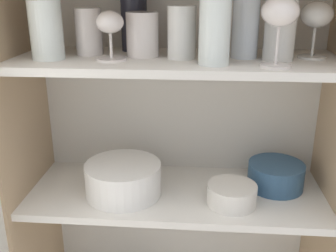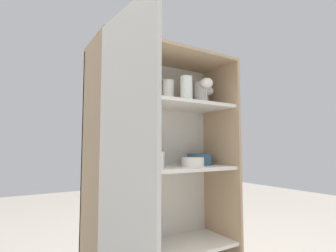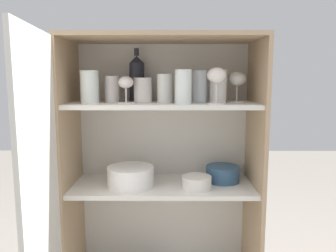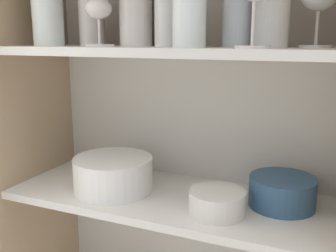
{
  "view_description": "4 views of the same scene",
  "coord_description": "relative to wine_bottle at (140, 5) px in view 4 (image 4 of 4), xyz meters",
  "views": [
    {
      "loc": [
        0.06,
        -0.83,
        1.25
      ],
      "look_at": [
        -0.02,
        0.14,
        0.9
      ],
      "focal_mm": 42.0,
      "sensor_mm": 36.0,
      "label": 1
    },
    {
      "loc": [
        -0.78,
        -1.13,
        0.81
      ],
      "look_at": [
        0.01,
        0.15,
        0.93
      ],
      "focal_mm": 28.0,
      "sensor_mm": 36.0,
      "label": 2
    },
    {
      "loc": [
        0.03,
        -1.3,
        1.18
      ],
      "look_at": [
        0.02,
        0.19,
        0.97
      ],
      "focal_mm": 35.0,
      "sensor_mm": 36.0,
      "label": 3
    },
    {
      "loc": [
        0.39,
        -0.72,
        1.1
      ],
      "look_at": [
        0.01,
        0.14,
        0.89
      ],
      "focal_mm": 42.0,
      "sensor_mm": 36.0,
      "label": 4
    }
  ],
  "objects": [
    {
      "name": "tumbler_glass_4",
      "position": [
        -0.19,
        -0.15,
        -0.04
      ],
      "size": [
        0.08,
        0.08,
        0.14
      ],
      "color": "white",
      "rests_on": "shelf_board_upper"
    },
    {
      "name": "tumbler_glass_6",
      "position": [
        0.04,
        -0.09,
        -0.05
      ],
      "size": [
        0.08,
        0.08,
        0.11
      ],
      "color": "silver",
      "rests_on": "shelf_board_upper"
    },
    {
      "name": "shelf_board_middle",
      "position": [
        0.12,
        -0.1,
        -0.5
      ],
      "size": [
        0.82,
        0.32,
        0.02
      ],
      "primitive_type": "cube",
      "color": "silver"
    },
    {
      "name": "serving_bowl_small",
      "position": [
        0.28,
        -0.16,
        -0.46
      ],
      "size": [
        0.13,
        0.13,
        0.06
      ],
      "color": "silver",
      "rests_on": "shelf_board_middle"
    },
    {
      "name": "mixing_bowl_large",
      "position": [
        0.41,
        -0.06,
        -0.45
      ],
      "size": [
        0.16,
        0.16,
        0.07
      ],
      "color": "#33567A",
      "rests_on": "shelf_board_middle"
    },
    {
      "name": "shelf_board_upper",
      "position": [
        0.12,
        -0.1,
        -0.12
      ],
      "size": [
        0.82,
        0.32,
        0.02
      ],
      "primitive_type": "cube",
      "color": "silver"
    },
    {
      "name": "plate_stack_white",
      "position": [
        -0.02,
        -0.13,
        -0.44
      ],
      "size": [
        0.21,
        0.21,
        0.09
      ],
      "color": "white",
      "rests_on": "shelf_board_middle"
    },
    {
      "name": "cupboard_side_left",
      "position": [
        -0.3,
        -0.1,
        -0.51
      ],
      "size": [
        0.02,
        0.35,
        1.35
      ],
      "primitive_type": "cube",
      "color": "tan",
      "rests_on": "ground_plane"
    },
    {
      "name": "wine_glass_1",
      "position": [
        -0.03,
        -0.15,
        -0.03
      ],
      "size": [
        0.07,
        0.07,
        0.12
      ],
      "color": "silver",
      "rests_on": "shelf_board_upper"
    },
    {
      "name": "wine_bottle",
      "position": [
        0.0,
        0.0,
        0.0
      ],
      "size": [
        0.07,
        0.07,
        0.25
      ],
      "color": "black",
      "rests_on": "shelf_board_upper"
    },
    {
      "name": "tumbler_glass_1",
      "position": [
        0.29,
        -0.09,
        -0.04
      ],
      "size": [
        0.07,
        0.07,
        0.14
      ],
      "color": "white",
      "rests_on": "shelf_board_upper"
    },
    {
      "name": "tumbler_glass_5",
      "position": [
        0.21,
        -0.19,
        -0.04
      ],
      "size": [
        0.07,
        0.07,
        0.14
      ],
      "color": "white",
      "rests_on": "shelf_board_upper"
    },
    {
      "name": "tumbler_glass_2",
      "position": [
        -0.11,
        -0.08,
        -0.05
      ],
      "size": [
        0.07,
        0.07,
        0.12
      ],
      "color": "silver",
      "rests_on": "shelf_board_upper"
    },
    {
      "name": "tumbler_glass_0",
      "position": [
        0.37,
        -0.12,
        -0.04
      ],
      "size": [
        0.07,
        0.07,
        0.14
      ],
      "color": "white",
      "rests_on": "shelf_board_upper"
    },
    {
      "name": "cupboard_back_panel",
      "position": [
        0.12,
        0.06,
        -0.51
      ],
      "size": [
        0.86,
        0.02,
        1.35
      ],
      "primitive_type": "cube",
      "color": "silver",
      "rests_on": "ground_plane"
    },
    {
      "name": "tumbler_glass_3",
      "position": [
        0.14,
        -0.11,
        -0.04
      ],
      "size": [
        0.07,
        0.07,
        0.13
      ],
      "color": "white",
      "rests_on": "shelf_board_upper"
    }
  ]
}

